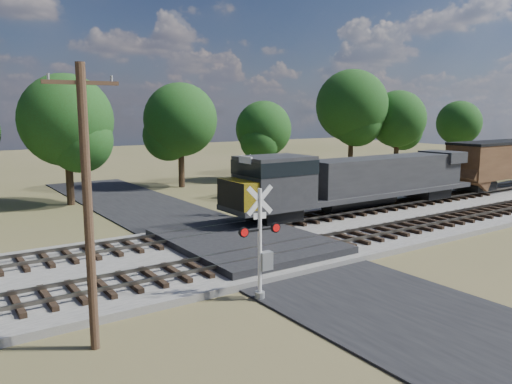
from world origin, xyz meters
TOP-DOWN VIEW (x-y plane):
  - ground at (0.00, 0.00)m, footprint 160.00×160.00m
  - ballast_bed at (10.00, 0.50)m, footprint 140.00×10.00m
  - road at (0.00, 0.00)m, footprint 7.00×60.00m
  - crossing_panel at (0.00, 0.50)m, footprint 7.00×9.00m
  - track_near at (3.12, -2.00)m, footprint 140.00×2.60m
  - track_far at (3.12, 3.00)m, footprint 140.00×2.60m
  - crossing_signal_near at (-3.22, -5.61)m, footprint 1.74×0.38m
  - crossing_signal_far at (4.43, 7.25)m, footprint 1.65×0.46m
  - utility_pole at (-9.52, -6.03)m, footprint 2.02×0.28m
  - equipment_shed at (11.09, 11.65)m, footprint 5.65×5.65m
  - treeline at (5.63, 20.32)m, footprint 83.10×11.06m

SIDE VIEW (x-z plane):
  - ground at x=0.00m, z-range 0.00..0.00m
  - road at x=0.00m, z-range 0.00..0.08m
  - ballast_bed at x=10.00m, z-range 0.00..0.30m
  - crossing_panel at x=0.00m, z-range 0.01..0.62m
  - track_near at x=3.12m, z-range 0.25..0.58m
  - track_far at x=3.12m, z-range 0.25..0.58m
  - equipment_shed at x=11.09m, z-range 0.02..3.16m
  - crossing_signal_far at x=4.43m, z-range -0.35..3.79m
  - crossing_signal_near at x=-3.22m, z-range -0.36..3.96m
  - utility_pole at x=-9.52m, z-range 0.25..8.50m
  - treeline at x=5.63m, z-range 0.66..12.36m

